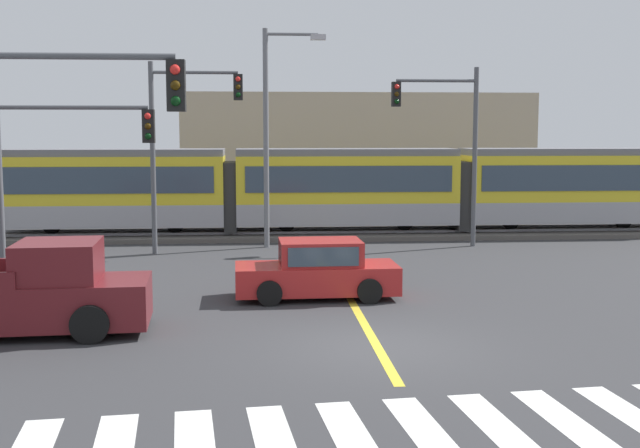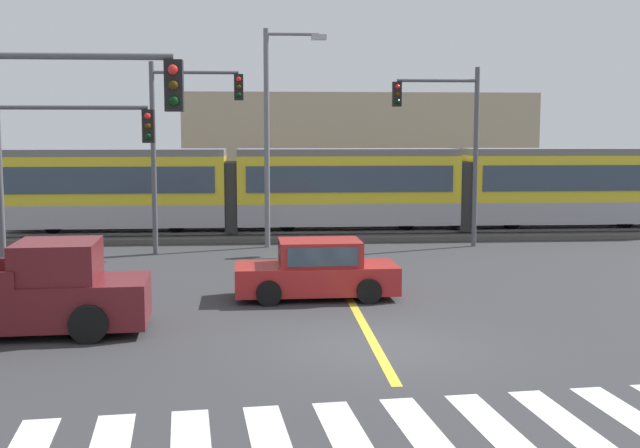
{
  "view_description": "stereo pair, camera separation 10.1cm",
  "coord_description": "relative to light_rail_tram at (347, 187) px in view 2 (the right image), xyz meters",
  "views": [
    {
      "loc": [
        -2.41,
        -15.58,
        4.32
      ],
      "look_at": [
        -0.53,
        7.81,
        1.6
      ],
      "focal_mm": 45.0,
      "sensor_mm": 36.0,
      "label": 1
    },
    {
      "loc": [
        -2.31,
        -15.59,
        4.32
      ],
      "look_at": [
        -0.53,
        7.81,
        1.6
      ],
      "focal_mm": 45.0,
      "sensor_mm": 36.0,
      "label": 2
    }
  ],
  "objects": [
    {
      "name": "rail_near",
      "position": [
        -1.31,
        -0.71,
        -1.82
      ],
      "size": [
        120.0,
        0.08,
        0.1
      ],
      "primitive_type": "cube",
      "color": "#939399",
      "rests_on": "track_bed"
    },
    {
      "name": "pickup_truck",
      "position": [
        -8.62,
        -15.68,
        -1.2
      ],
      "size": [
        5.51,
        2.47,
        1.98
      ],
      "color": "maroon",
      "rests_on": "ground"
    },
    {
      "name": "building_backdrop_far",
      "position": [
        1.75,
        11.26,
        1.11
      ],
      "size": [
        18.61,
        6.0,
        6.32
      ],
      "primitive_type": "cube",
      "color": "tan",
      "rests_on": "ground"
    },
    {
      "name": "traffic_light_far_right",
      "position": [
        3.45,
        -3.47,
        2.28
      ],
      "size": [
        3.25,
        0.38,
        6.67
      ],
      "color": "#515459",
      "rests_on": "ground"
    },
    {
      "name": "crosswalk_stripe_2",
      "position": [
        -4.59,
        -22.19,
        -2.04
      ],
      "size": [
        0.82,
        2.84,
        0.01
      ],
      "primitive_type": "cube",
      "rotation": [
        0.0,
        0.0,
        0.09
      ],
      "color": "silver",
      "rests_on": "ground"
    },
    {
      "name": "traffic_light_mid_left",
      "position": [
        -9.08,
        -10.78,
        1.59
      ],
      "size": [
        4.25,
        0.38,
        5.5
      ],
      "color": "#515459",
      "rests_on": "ground"
    },
    {
      "name": "crosswalk_stripe_6",
      "position": [
        -0.21,
        -21.78,
        -2.04
      ],
      "size": [
        0.82,
        2.84,
        0.01
      ],
      "primitive_type": "cube",
      "rotation": [
        0.0,
        0.0,
        0.09
      ],
      "color": "silver",
      "rests_on": "ground"
    },
    {
      "name": "ground_plane",
      "position": [
        -1.31,
        -17.36,
        -2.05
      ],
      "size": [
        200.0,
        200.0,
        0.0
      ],
      "primitive_type": "plane",
      "color": "#333335"
    },
    {
      "name": "crosswalk_stripe_5",
      "position": [
        -1.31,
        -21.88,
        -2.04
      ],
      "size": [
        0.82,
        2.84,
        0.01
      ],
      "primitive_type": "cube",
      "rotation": [
        0.0,
        0.0,
        0.09
      ],
      "color": "silver",
      "rests_on": "ground"
    },
    {
      "name": "crosswalk_stripe_3",
      "position": [
        -3.5,
        -22.09,
        -2.04
      ],
      "size": [
        0.82,
        2.84,
        0.01
      ],
      "primitive_type": "cube",
      "rotation": [
        0.0,
        0.0,
        0.09
      ],
      "color": "silver",
      "rests_on": "ground"
    },
    {
      "name": "crosswalk_stripe_7",
      "position": [
        0.88,
        -21.68,
        -2.04
      ],
      "size": [
        0.82,
        2.84,
        0.01
      ],
      "primitive_type": "cube",
      "rotation": [
        0.0,
        0.0,
        0.09
      ],
      "color": "silver",
      "rests_on": "ground"
    },
    {
      "name": "traffic_light_near_left",
      "position": [
        -7.36,
        -18.51,
        1.98
      ],
      "size": [
        3.75,
        0.38,
        6.17
      ],
      "color": "#515459",
      "rests_on": "ground"
    },
    {
      "name": "rail_far",
      "position": [
        -1.31,
        0.73,
        -1.82
      ],
      "size": [
        120.0,
        0.08,
        0.1
      ],
      "primitive_type": "cube",
      "color": "#939399",
      "rests_on": "track_bed"
    },
    {
      "name": "light_rail_tram",
      "position": [
        0.0,
        0.0,
        0.0
      ],
      "size": [
        28.0,
        2.64,
        3.43
      ],
      "color": "#9E9EA3",
      "rests_on": "track_bed"
    },
    {
      "name": "traffic_light_far_left",
      "position": [
        -6.31,
        -4.48,
        2.35
      ],
      "size": [
        3.25,
        0.38,
        6.72
      ],
      "color": "#515459",
      "rests_on": "ground"
    },
    {
      "name": "street_lamp_centre",
      "position": [
        -3.1,
        -3.12,
        2.56
      ],
      "size": [
        2.31,
        0.28,
        8.05
      ],
      "color": "slate",
      "rests_on": "ground"
    },
    {
      "name": "track_bed",
      "position": [
        -1.31,
        0.01,
        -1.96
      ],
      "size": [
        120.0,
        4.0,
        0.18
      ],
      "primitive_type": "cube",
      "color": "#56514C",
      "rests_on": "ground"
    },
    {
      "name": "lane_centre_line",
      "position": [
        -1.31,
        -10.94,
        -2.04
      ],
      "size": [
        0.2,
        17.89,
        0.01
      ],
      "primitive_type": "cube",
      "color": "gold",
      "rests_on": "ground"
    },
    {
      "name": "sedan_crossing",
      "position": [
        -2.15,
        -12.45,
        -1.35
      ],
      "size": [
        4.24,
        1.99,
        1.52
      ],
      "color": "#B22323",
      "rests_on": "ground"
    },
    {
      "name": "crosswalk_stripe_4",
      "position": [
        -2.4,
        -21.98,
        -2.04
      ],
      "size": [
        0.82,
        2.84,
        0.01
      ],
      "primitive_type": "cube",
      "rotation": [
        0.0,
        0.0,
        0.09
      ],
      "color": "silver",
      "rests_on": "ground"
    },
    {
      "name": "crosswalk_stripe_8",
      "position": [
        1.98,
        -21.57,
        -2.04
      ],
      "size": [
        0.82,
        2.84,
        0.01
      ],
      "primitive_type": "cube",
      "rotation": [
        0.0,
        0.0,
        0.09
      ],
      "color": "silver",
      "rests_on": "ground"
    }
  ]
}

